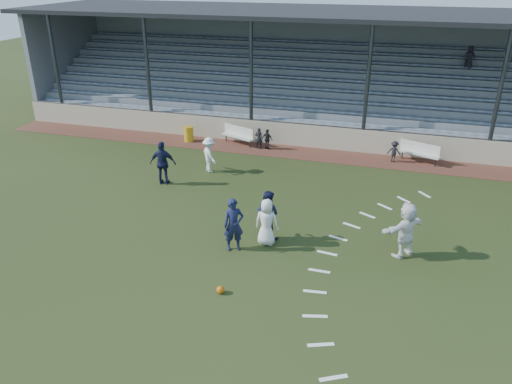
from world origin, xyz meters
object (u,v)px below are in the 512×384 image
player_white_lead (267,222)px  bench_right (420,151)px  player_navy_lead (234,225)px  bench_left (238,134)px  trash_bin (189,134)px  football (221,290)px

player_white_lead → bench_right: bearing=-116.7°
player_navy_lead → bench_left: bearing=79.3°
bench_left → player_white_lead: player_white_lead is taller
bench_left → player_navy_lead: bearing=-49.7°
bench_right → trash_bin: bench_right is taller
trash_bin → football: size_ratio=3.44×
football → bench_right: bearing=66.6°
bench_left → player_white_lead: size_ratio=1.19×
bench_left → trash_bin: 2.77m
trash_bin → player_white_lead: 11.74m
trash_bin → player_white_lead: (7.03, -9.40, 0.41)m
trash_bin → player_white_lead: size_ratio=0.49×
bench_left → football: size_ratio=8.37×
player_white_lead → trash_bin: bearing=-52.4°
bench_left → player_white_lead: bearing=-43.6°
bench_right → football: bench_right is taller
football → bench_left: bearing=106.2°
player_white_lead → player_navy_lead: 1.18m
football → player_navy_lead: 2.67m
bench_right → player_white_lead: size_ratio=1.19×
player_navy_lead → football: bearing=-108.6°
bench_left → trash_bin: size_ratio=2.44×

